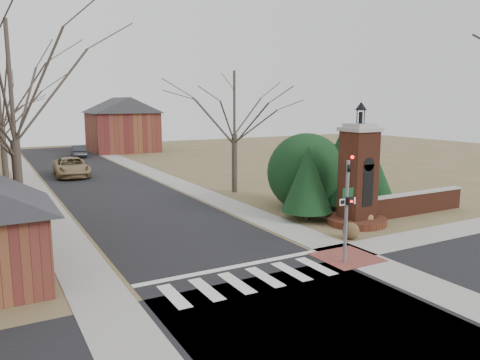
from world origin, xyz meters
TOP-DOWN VIEW (x-y plane):
  - ground at (0.00, 0.00)m, footprint 120.00×120.00m
  - main_street at (0.00, 22.00)m, footprint 8.00×70.00m
  - cross_street at (0.00, -3.00)m, footprint 120.00×8.00m
  - crosswalk_zone at (0.00, 0.80)m, footprint 8.00×2.20m
  - stop_bar at (0.00, 2.30)m, footprint 8.00×0.35m
  - sidewalk_right_main at (5.20, 22.00)m, footprint 2.00×60.00m
  - sidewalk_left at (-5.20, 22.00)m, footprint 2.00×60.00m
  - curb_apron at (4.80, 1.00)m, footprint 2.40×2.40m
  - traffic_signal_pole at (4.30, 0.57)m, footprint 0.28×0.41m
  - sign_post at (5.59, 1.99)m, footprint 0.90×0.07m
  - brick_gate_monument at (9.00, 4.99)m, footprint 3.20×3.20m
  - brick_garden_wall at (13.50, 5.00)m, footprint 7.50×0.50m
  - house_distant_right at (7.99, 47.99)m, footprint 8.80×8.80m
  - evergreen_near at (7.20, 7.00)m, footprint 2.80×2.80m
  - evergreen_mid at (10.50, 8.20)m, footprint 3.40×3.40m
  - evergreen_far at (12.50, 7.20)m, footprint 2.40×2.40m
  - evergreen_mass at (9.00, 9.50)m, footprint 4.80×4.80m
  - bare_tree_0 at (-7.00, 9.00)m, footprint 8.05×8.05m
  - bare_tree_3 at (7.50, 16.00)m, footprint 7.00×7.00m
  - pickup_truck at (-1.60, 29.16)m, footprint 3.07×6.08m
  - distant_car at (1.60, 43.87)m, footprint 1.86×4.44m
  - dry_shrub_left at (6.80, 3.00)m, footprint 0.80×0.80m
  - dry_shrub_right at (9.30, 4.60)m, footprint 0.82×0.82m

SIDE VIEW (x-z plane):
  - ground at x=0.00m, z-range 0.00..0.00m
  - main_street at x=0.00m, z-range 0.00..0.01m
  - cross_street at x=0.00m, z-range 0.00..0.01m
  - crosswalk_zone at x=0.00m, z-range 0.00..0.02m
  - stop_bar at x=0.00m, z-range 0.00..0.02m
  - sidewalk_right_main at x=5.20m, z-range 0.00..0.02m
  - sidewalk_left at x=-5.20m, z-range 0.00..0.02m
  - curb_apron at x=4.80m, z-range 0.00..0.02m
  - dry_shrub_left at x=6.80m, z-range 0.00..0.80m
  - dry_shrub_right at x=9.30m, z-range 0.00..0.82m
  - brick_garden_wall at x=13.50m, z-range 0.01..1.31m
  - distant_car at x=1.60m, z-range 0.00..1.43m
  - pickup_truck at x=-1.60m, z-range 0.00..1.65m
  - evergreen_far at x=12.50m, z-range 0.25..3.55m
  - sign_post at x=5.59m, z-range 0.57..3.32m
  - brick_gate_monument at x=9.00m, z-range -1.07..5.40m
  - evergreen_near at x=7.20m, z-range 0.25..4.35m
  - evergreen_mass at x=9.00m, z-range 0.00..4.80m
  - traffic_signal_pole at x=4.30m, z-range 0.34..4.84m
  - evergreen_mid at x=10.50m, z-range 0.25..4.95m
  - house_distant_right at x=7.99m, z-range 0.00..7.30m
  - bare_tree_3 at x=7.50m, z-range 1.84..11.54m
  - bare_tree_0 at x=-7.00m, z-range 2.12..13.27m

